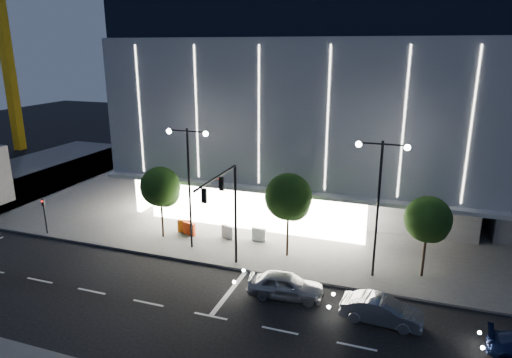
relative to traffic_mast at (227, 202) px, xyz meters
The scene contains 16 objects.
ground 6.12m from the traffic_mast, 106.66° to the right, with size 160.00×160.00×0.00m, color black.
sidewalk_museum 21.62m from the traffic_mast, 79.04° to the left, with size 70.00×40.00×0.15m, color #474747.
museum 19.54m from the traffic_mast, 84.04° to the left, with size 30.00×25.80×18.00m.
traffic_mast is the anchor object (origin of this frame).
street_lamp_west 4.89m from the traffic_mast, 146.35° to the left, with size 3.16×0.36×9.00m.
street_lamp_east 9.43m from the traffic_mast, 16.48° to the left, with size 3.16×0.36×9.00m.
ped_signal_far 16.35m from the traffic_mast, behind, with size 0.22×0.24×3.00m.
tree_left 7.95m from the traffic_mast, 152.16° to the left, with size 3.02×3.02×5.72m.
tree_mid 4.82m from the traffic_mast, 50.58° to the left, with size 3.25×3.25×6.15m.
tree_right 12.63m from the traffic_mast, 17.02° to the left, with size 2.91×2.91×5.51m.
car_lead 6.26m from the traffic_mast, 18.93° to the right, with size 1.83×4.54×1.55m, color #979A9E.
car_second 11.07m from the traffic_mast, 12.84° to the right, with size 1.51×4.33×1.43m, color gray.
barrier_a 8.25m from the traffic_mast, 138.51° to the left, with size 1.10×0.25×1.00m, color #F03C0D.
barrier_b 7.03m from the traffic_mast, 112.79° to the left, with size 1.10×0.25×1.00m, color silver.
barrier_c 8.86m from the traffic_mast, 139.33° to the left, with size 1.10×0.25×1.00m, color orange.
barrier_d 6.97m from the traffic_mast, 86.92° to the left, with size 1.10×0.25×1.00m, color white.
Camera 1 is at (11.75, -21.52, 14.40)m, focal length 32.00 mm.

